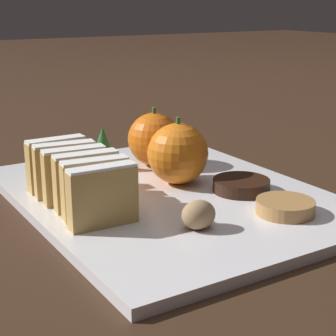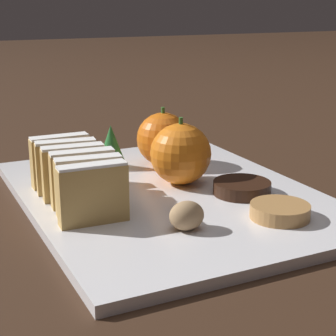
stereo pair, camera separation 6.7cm
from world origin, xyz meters
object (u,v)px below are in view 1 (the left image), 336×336
orange_near (154,139)px  orange_far (178,154)px  walnut (199,215)px  chocolate_cookie (241,185)px

orange_near → orange_far: 0.09m
orange_far → walnut: 0.15m
orange_near → chocolate_cookie: 0.16m
orange_far → walnut: orange_far is taller
orange_near → walnut: bearing=-109.6°
walnut → chocolate_cookie: size_ratio=0.53×
walnut → orange_near: bearing=70.4°
chocolate_cookie → orange_far: bearing=124.9°
orange_near → orange_far: (-0.02, -0.09, 0.00)m
orange_far → walnut: size_ratio=2.32×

